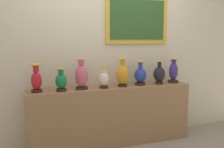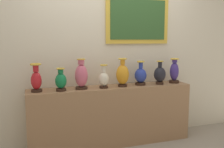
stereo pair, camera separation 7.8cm
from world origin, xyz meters
TOP-DOWN VIEW (x-y plane):
  - ground_plane at (0.00, 0.00)m, footprint 11.07×11.07m
  - display_shelf at (0.00, 0.00)m, footprint 2.27×0.38m
  - back_wall at (0.01, 0.25)m, footprint 5.07×0.14m
  - vase_crimson at (-1.00, -0.03)m, footprint 0.13×0.13m
  - vase_emerald at (-0.70, -0.07)m, footprint 0.14×0.14m
  - vase_rose at (-0.43, -0.02)m, footprint 0.17×0.17m
  - vase_ivory at (-0.14, -0.06)m, footprint 0.14×0.14m
  - vase_amber at (0.14, -0.04)m, footprint 0.18×0.18m
  - vase_cobalt at (0.43, -0.01)m, footprint 0.17×0.17m
  - vase_onyx at (0.72, -0.05)m, footprint 0.17×0.17m
  - vase_indigo at (0.98, -0.01)m, footprint 0.15×0.15m

SIDE VIEW (x-z plane):
  - ground_plane at x=0.00m, z-range 0.00..0.00m
  - display_shelf at x=0.00m, z-range 0.00..0.83m
  - vase_ivory at x=-0.14m, z-range 0.80..1.11m
  - vase_emerald at x=-0.70m, z-range 0.81..1.10m
  - vase_cobalt at x=0.43m, z-range 0.79..1.14m
  - vase_onyx at x=0.72m, z-range 0.80..1.15m
  - vase_crimson at x=-1.00m, z-range 0.81..1.16m
  - vase_indigo at x=0.98m, z-range 0.81..1.18m
  - vase_amber at x=0.14m, z-range 0.80..1.20m
  - vase_rose at x=-0.43m, z-range 0.80..1.20m
  - back_wall at x=0.01m, z-range 0.00..3.06m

